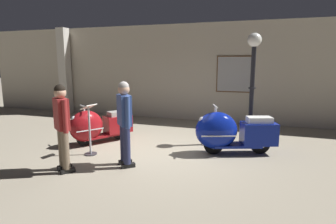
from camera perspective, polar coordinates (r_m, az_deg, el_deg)
ground_plane at (r=6.60m, az=-2.43°, el=-8.06°), size 60.00×60.00×0.00m
showroom_back_wall at (r=10.03m, az=4.67°, el=7.95°), size 18.00×0.63×3.36m
scooter_0 at (r=7.36m, az=-14.34°, el=-2.75°), size 1.29×1.64×1.01m
scooter_1 at (r=6.48m, az=12.32°, el=-4.00°), size 1.88×1.11×1.11m
lamppost at (r=7.31m, az=16.79°, el=6.91°), size 0.34×0.34×2.75m
visitor_0 at (r=5.57m, az=-20.71°, el=-1.93°), size 0.47×0.41×1.66m
visitor_1 at (r=5.55m, az=-8.82°, el=-1.22°), size 0.43×0.45×1.70m
info_stanchion at (r=6.52m, az=-15.59°, el=-4.27°), size 0.28×0.35×1.15m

